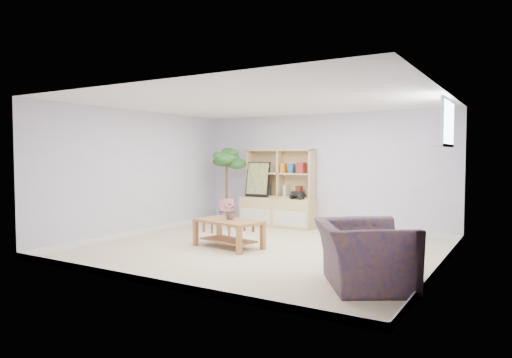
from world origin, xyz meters
The scene contains 14 objects.
floor centered at (0.00, 0.00, 0.00)m, with size 5.50×5.00×0.01m, color beige.
ceiling centered at (0.00, 0.00, 2.40)m, with size 5.50×5.00×0.01m, color white.
walls centered at (0.00, 0.00, 1.20)m, with size 5.51×5.01×2.40m.
baseboard centered at (0.00, 0.00, 0.05)m, with size 5.50×5.00×0.10m, color white, non-canonical shape.
window centered at (2.73, 0.60, 2.00)m, with size 0.10×0.98×0.68m, color white, non-canonical shape.
window_sill centered at (2.67, 0.60, 1.68)m, with size 0.14×1.00×0.04m, color white.
storage_unit centered at (-0.91, 2.24, 0.83)m, with size 1.66×0.56×1.66m, color tan, non-canonical shape.
poster centered at (-1.37, 2.17, 1.01)m, with size 0.56×0.13×0.77m, color yellow, non-canonical shape.
toy_truck centered at (-0.38, 2.14, 0.72)m, with size 0.36×0.24×0.19m, color black, non-canonical shape.
coffee_table centered at (-0.54, -0.17, 0.23)m, with size 1.13×0.62×0.46m, color #975430, non-canonical shape.
table_plant centered at (-0.54, -0.10, 0.60)m, with size 0.26×0.22×0.28m, color #18601D.
floor_tree centered at (-2.00, 1.88, 0.86)m, with size 0.63×0.63×1.71m, color #184D20, non-canonical shape.
armchair centered at (2.10, -1.22, 0.43)m, with size 1.16×1.01×0.86m, color navy.
sill_plant centered at (2.67, 0.90, 1.82)m, with size 0.14×0.11×0.25m, color #184D20.
Camera 1 is at (3.75, -6.39, 1.54)m, focal length 32.00 mm.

